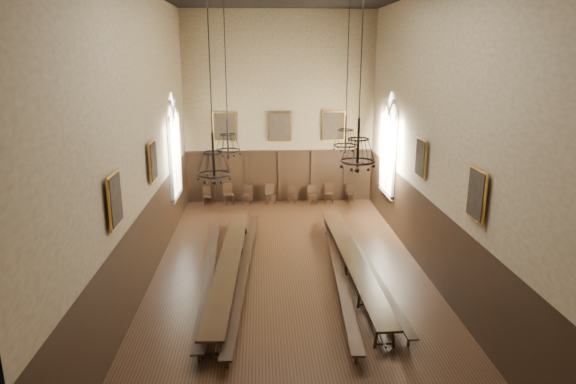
{
  "coord_description": "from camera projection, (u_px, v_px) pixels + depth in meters",
  "views": [
    {
      "loc": [
        -0.91,
        -15.37,
        7.06
      ],
      "look_at": [
        0.0,
        1.5,
        2.47
      ],
      "focal_mm": 32.0,
      "sensor_mm": 36.0,
      "label": 1
    }
  ],
  "objects": [
    {
      "name": "floor",
      "position": [
        290.0,
        277.0,
        16.71
      ],
      "size": [
        9.0,
        18.0,
        0.02
      ],
      "primitive_type": "cube",
      "color": "black",
      "rests_on": "ground"
    },
    {
      "name": "wall_back",
      "position": [
        279.0,
        109.0,
        24.21
      ],
      "size": [
        9.0,
        0.02,
        9.0
      ],
      "primitive_type": "cube",
      "color": "#877553",
      "rests_on": "ground"
    },
    {
      "name": "wall_front",
      "position": [
        330.0,
        251.0,
        6.84
      ],
      "size": [
        9.0,
        0.02,
        9.0
      ],
      "primitive_type": "cube",
      "color": "#877553",
      "rests_on": "ground"
    },
    {
      "name": "wall_left",
      "position": [
        140.0,
        142.0,
        15.29
      ],
      "size": [
        0.02,
        18.0,
        9.0
      ],
      "primitive_type": "cube",
      "color": "#877553",
      "rests_on": "ground"
    },
    {
      "name": "wall_right",
      "position": [
        437.0,
        139.0,
        15.76
      ],
      "size": [
        0.02,
        18.0,
        9.0
      ],
      "primitive_type": "cube",
      "color": "#877553",
      "rests_on": "ground"
    },
    {
      "name": "wainscot_panelling",
      "position": [
        290.0,
        241.0,
        16.38
      ],
      "size": [
        9.0,
        18.0,
        2.5
      ],
      "primitive_type": null,
      "color": "black",
      "rests_on": "floor"
    },
    {
      "name": "table_left",
      "position": [
        230.0,
        269.0,
        16.38
      ],
      "size": [
        1.03,
        9.71,
        0.76
      ],
      "rotation": [
        0.0,
        0.0,
        -0.04
      ],
      "color": "black",
      "rests_on": "floor"
    },
    {
      "name": "table_right",
      "position": [
        352.0,
        267.0,
        16.61
      ],
      "size": [
        0.8,
        9.22,
        0.72
      ],
      "rotation": [
        0.0,
        0.0,
        0.02
      ],
      "color": "black",
      "rests_on": "floor"
    },
    {
      "name": "bench_left_outer",
      "position": [
        211.0,
        268.0,
        16.71
      ],
      "size": [
        0.67,
        10.56,
        0.47
      ],
      "rotation": [
        0.0,
        0.0,
        0.03
      ],
      "color": "black",
      "rests_on": "floor"
    },
    {
      "name": "bench_left_inner",
      "position": [
        244.0,
        271.0,
        16.46
      ],
      "size": [
        0.86,
        10.5,
        0.47
      ],
      "rotation": [
        0.0,
        0.0,
        -0.05
      ],
      "color": "black",
      "rests_on": "floor"
    },
    {
      "name": "bench_right_inner",
      "position": [
        337.0,
        267.0,
        16.74
      ],
      "size": [
        0.95,
        10.73,
        0.48
      ],
      "rotation": [
        0.0,
        0.0,
        -0.06
      ],
      "color": "black",
      "rests_on": "floor"
    },
    {
      "name": "bench_right_outer",
      "position": [
        367.0,
        267.0,
        16.83
      ],
      "size": [
        0.63,
        9.35,
        0.42
      ],
      "rotation": [
        0.0,
        0.0,
        0.04
      ],
      "color": "black",
      "rests_on": "floor"
    },
    {
      "name": "chair_0",
      "position": [
        208.0,
        199.0,
        24.65
      ],
      "size": [
        0.45,
        0.45,
        0.88
      ],
      "rotation": [
        0.0,
        0.0,
        0.17
      ],
      "color": "black",
      "rests_on": "floor"
    },
    {
      "name": "chair_1",
      "position": [
        229.0,
        198.0,
        24.75
      ],
      "size": [
        0.53,
        0.53,
        0.98
      ],
      "rotation": [
        0.0,
        0.0,
        0.24
      ],
      "color": "black",
      "rests_on": "floor"
    },
    {
      "name": "chair_2",
      "position": [
        247.0,
        198.0,
        24.78
      ],
      "size": [
        0.51,
        0.51,
        0.93
      ],
      "rotation": [
        0.0,
        0.0,
        -0.26
      ],
      "color": "black",
      "rests_on": "floor"
    },
    {
      "name": "chair_3",
      "position": [
        270.0,
        198.0,
        24.83
      ],
      "size": [
        0.5,
        0.5,
        0.95
      ],
      "rotation": [
        0.0,
        0.0,
        0.21
      ],
      "color": "black",
      "rests_on": "floor"
    },
    {
      "name": "chair_4",
      "position": [
        292.0,
        198.0,
        24.95
      ],
      "size": [
        0.41,
        0.41,
        0.86
      ],
      "rotation": [
        0.0,
        0.0,
        -0.09
      ],
      "color": "black",
      "rests_on": "floor"
    },
    {
      "name": "chair_5",
      "position": [
        312.0,
        198.0,
        24.88
      ],
      "size": [
        0.44,
        0.44,
        0.88
      ],
      "rotation": [
        0.0,
        0.0,
        0.12
      ],
      "color": "black",
      "rests_on": "floor"
    },
    {
      "name": "chair_6",
      "position": [
        329.0,
        197.0,
        25.01
      ],
      "size": [
        0.48,
        0.48,
        0.95
      ],
      "rotation": [
        0.0,
        0.0,
        -0.16
      ],
      "color": "black",
      "rests_on": "floor"
    },
    {
      "name": "chair_7",
      "position": [
        350.0,
        197.0,
        25.08
      ],
      "size": [
        0.45,
        0.45,
        0.88
      ],
      "rotation": [
        0.0,
        0.0,
        0.18
      ],
      "color": "black",
      "rests_on": "floor"
    },
    {
      "name": "chandelier_back_left",
      "position": [
        228.0,
        140.0,
        17.54
      ],
      "size": [
        0.85,
        0.85,
        5.33
      ],
      "color": "black",
      "rests_on": "ceiling"
    },
    {
      "name": "chandelier_back_right",
      "position": [
        346.0,
        135.0,
        17.67
      ],
      "size": [
        0.84,
        0.84,
        5.18
      ],
      "color": "black",
      "rests_on": "ceiling"
    },
    {
      "name": "chandelier_front_left",
      "position": [
        213.0,
        161.0,
        13.2
      ],
      "size": [
        0.87,
        0.87,
        5.12
      ],
      "color": "black",
      "rests_on": "ceiling"
    },
    {
      "name": "chandelier_front_right",
      "position": [
        358.0,
        150.0,
        13.6
      ],
      "size": [
        0.93,
        0.93,
        4.9
      ],
      "color": "black",
      "rests_on": "ceiling"
    },
    {
      "name": "portrait_back_0",
      "position": [
        224.0,
        127.0,
        24.16
      ],
      "size": [
        1.1,
        0.12,
        1.4
      ],
      "color": "#B3812B",
      "rests_on": "wall_back"
    },
    {
      "name": "portrait_back_1",
      "position": [
        279.0,
        126.0,
        24.29
      ],
      "size": [
        1.1,
        0.12,
        1.4
      ],
      "color": "#B3812B",
      "rests_on": "wall_back"
    },
    {
      "name": "portrait_back_2",
      "position": [
        334.0,
        126.0,
        24.43
      ],
      "size": [
        1.1,
        0.12,
        1.4
      ],
      "color": "#B3812B",
      "rests_on": "wall_back"
    },
    {
      "name": "portrait_left_0",
      "position": [
        153.0,
        161.0,
        16.47
      ],
      "size": [
        0.12,
        1.0,
        1.3
      ],
      "color": "#B3812B",
      "rests_on": "wall_left"
    },
    {
      "name": "portrait_left_1",
      "position": [
        115.0,
        200.0,
        12.13
      ],
      "size": [
        0.12,
        1.0,
        1.3
      ],
      "color": "#B3812B",
      "rests_on": "wall_left"
    },
    {
      "name": "portrait_right_0",
      "position": [
        421.0,
        158.0,
        16.93
      ],
      "size": [
        0.12,
        1.0,
        1.3
      ],
      "color": "#B3812B",
      "rests_on": "wall_right"
    },
    {
      "name": "portrait_right_1",
      "position": [
        477.0,
        194.0,
        12.59
      ],
      "size": [
        0.12,
        1.0,
        1.3
      ],
      "color": "#B3812B",
      "rests_on": "wall_right"
    },
    {
      "name": "window_right",
      "position": [
        389.0,
        144.0,
        21.35
      ],
      "size": [
        0.2,
        2.2,
        4.6
      ],
      "primitive_type": null,
      "color": "white",
      "rests_on": "wall_right"
    },
    {
      "name": "window_left",
      "position": [
        174.0,
        146.0,
        20.88
      ],
      "size": [
        0.2,
        2.2,
        4.6
      ],
      "primitive_type": null,
      "color": "white",
      "rests_on": "wall_left"
    }
  ]
}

